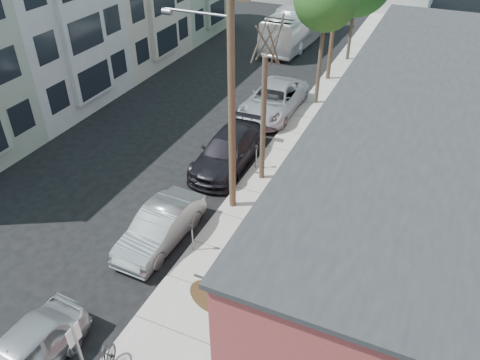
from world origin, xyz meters
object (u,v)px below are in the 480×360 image
at_px(utility_pole_near, 230,92).
at_px(patron_grey, 283,265).
at_px(car_1, 160,227).
at_px(car_2, 228,151).
at_px(parking_meter_far, 256,153).
at_px(patio_chair_a, 261,335).
at_px(bus, 300,23).
at_px(car_3, 273,100).
at_px(tree_bare, 263,122).
at_px(car_0, 19,358).
at_px(cyclist, 254,231).
at_px(sign_post, 79,352).
at_px(parking_meter_near, 192,233).
at_px(patron_green, 245,310).

relative_size(utility_pole_near, patron_grey, 5.65).
bearing_deg(car_1, car_2, 91.70).
height_order(parking_meter_far, car_1, car_1).
height_order(patio_chair_a, bus, bus).
height_order(patio_chair_a, car_3, car_3).
height_order(car_1, bus, bus).
relative_size(tree_bare, car_1, 1.29).
relative_size(patron_grey, bus, 0.16).
relative_size(patio_chair_a, car_0, 0.20).
xyz_separation_m(utility_pole_near, patio_chair_a, (3.81, -6.09, -4.82)).
bearing_deg(car_3, cyclist, -73.08).
relative_size(sign_post, car_1, 0.62).
bearing_deg(car_0, tree_bare, 80.56).
distance_m(parking_meter_far, utility_pole_near, 5.42).
xyz_separation_m(parking_meter_near, car_0, (-2.04, -6.55, -0.23)).
distance_m(sign_post, car_3, 18.82).
bearing_deg(bus, utility_pole_near, -76.58).
height_order(parking_meter_far, car_3, car_3).
distance_m(tree_bare, cyclist, 5.27).
xyz_separation_m(utility_pole_near, patron_green, (3.09, -5.61, -4.52)).
xyz_separation_m(parking_meter_near, car_2, (-1.45, 6.21, -0.18)).
distance_m(utility_pole_near, car_0, 11.02).
xyz_separation_m(utility_pole_near, car_0, (-2.18, -9.75, -4.65)).
distance_m(parking_meter_near, bus, 26.05).
relative_size(patron_green, car_3, 0.24).
xyz_separation_m(tree_bare, bus, (-4.71, 20.02, -1.54)).
xyz_separation_m(tree_bare, car_0, (-2.59, -12.24, -2.33)).
height_order(utility_pole_near, patio_chair_a, utility_pole_near).
height_order(patron_green, cyclist, cyclist).
xyz_separation_m(parking_meter_far, bus, (-4.16, 19.38, 0.56)).
xyz_separation_m(car_0, car_3, (0.59, 19.07, 0.08)).
bearing_deg(patron_green, patio_chair_a, 58.76).
xyz_separation_m(patron_green, car_3, (-4.68, 14.93, -0.05)).
height_order(tree_bare, patio_chair_a, tree_bare).
relative_size(patio_chair_a, bus, 0.08).
bearing_deg(car_0, car_3, 90.73).
xyz_separation_m(parking_meter_far, patron_green, (3.23, -8.74, -0.09)).
bearing_deg(tree_bare, utility_pole_near, -99.35).
bearing_deg(tree_bare, sign_post, -92.17).
xyz_separation_m(utility_pole_near, tree_bare, (0.41, 2.49, -2.32)).
relative_size(car_0, car_2, 0.80).
distance_m(patron_green, car_2, 9.82).
height_order(parking_meter_far, car_0, car_0).
bearing_deg(parking_meter_far, car_0, -99.00).
relative_size(parking_meter_near, car_3, 0.21).
height_order(tree_bare, car_3, tree_bare).
bearing_deg(car_2, sign_post, -84.40).
height_order(car_0, car_1, car_0).
distance_m(sign_post, parking_meter_far, 12.57).
relative_size(cyclist, car_3, 0.25).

